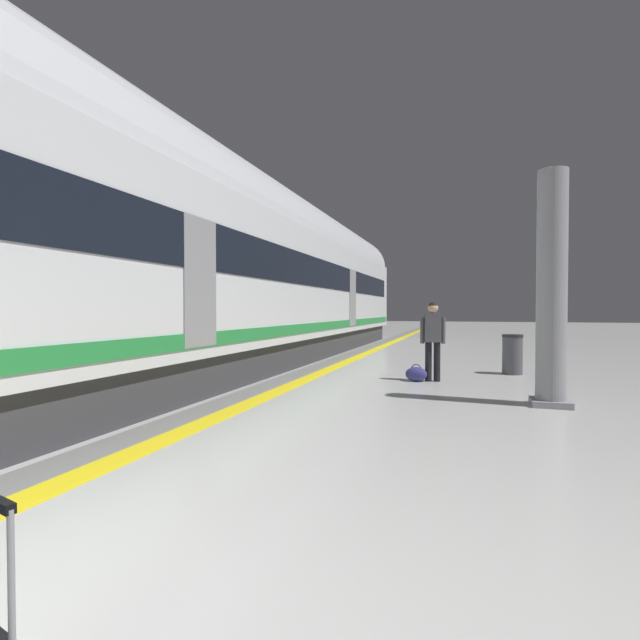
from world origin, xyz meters
name	(u,v)px	position (x,y,z in m)	size (l,w,h in m)	color
safety_line_strip	(325,371)	(-0.98, 10.00, 0.00)	(0.36, 80.00, 0.01)	yellow
tactile_edge_band	(311,371)	(-1.33, 10.00, 0.00)	(0.67, 80.00, 0.01)	slate
high_speed_train	(246,270)	(-3.14, 10.19, 2.50)	(2.94, 29.38, 4.97)	#38383D
passenger_near	(433,335)	(1.60, 9.17, 0.95)	(0.50, 0.24, 1.63)	black
duffel_bag_near	(416,374)	(1.28, 9.05, 0.15)	(0.44, 0.26, 0.36)	navy
platform_pillar	(552,293)	(3.51, 7.18, 1.72)	(0.56, 0.56, 3.60)	gray
waste_bin	(512,354)	(3.26, 10.82, 0.46)	(0.46, 0.46, 0.91)	#4C4C51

